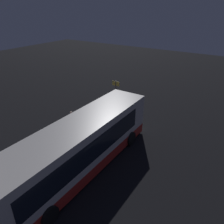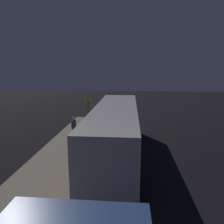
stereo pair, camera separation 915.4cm
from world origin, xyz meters
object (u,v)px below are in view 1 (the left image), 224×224
(sign_post, at_px, (116,88))
(bus_lead, at_px, (79,148))
(passenger_boarding, at_px, (79,126))
(suitcase, at_px, (71,137))
(passenger_waiting, at_px, (72,120))

(sign_post, bearing_deg, bus_lead, -159.64)
(passenger_boarding, xyz_separation_m, suitcase, (-0.57, 0.35, -0.70))
(bus_lead, xyz_separation_m, passenger_boarding, (2.49, 2.18, -0.42))
(suitcase, bearing_deg, passenger_waiting, 38.81)
(bus_lead, distance_m, suitcase, 3.37)
(bus_lead, height_order, passenger_boarding, bus_lead)
(sign_post, bearing_deg, passenger_waiting, -178.60)
(passenger_boarding, distance_m, sign_post, 7.34)
(passenger_waiting, distance_m, suitcase, 1.55)
(passenger_boarding, bearing_deg, bus_lead, -126.91)
(bus_lead, relative_size, sign_post, 5.32)
(passenger_boarding, distance_m, passenger_waiting, 1.37)
(bus_lead, bearing_deg, passenger_waiting, 48.48)
(passenger_boarding, height_order, passenger_waiting, passenger_boarding)
(passenger_boarding, height_order, sign_post, sign_post)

